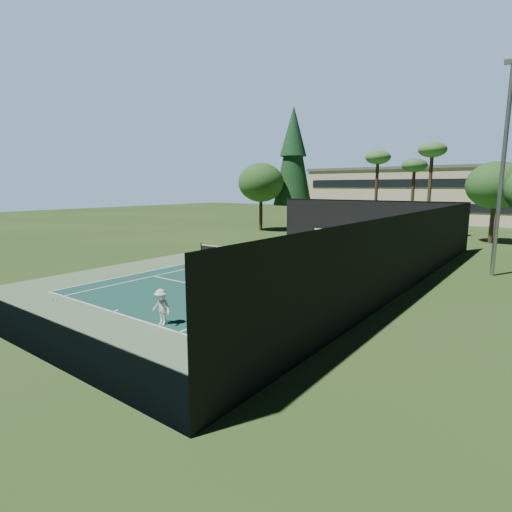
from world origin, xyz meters
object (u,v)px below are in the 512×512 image
Objects in this scene: player at (161,307)px; tennis_ball_c at (330,263)px; trash_bin at (360,237)px; tennis_ball_b at (236,257)px; tennis_ball_d at (271,252)px; park_bench at (321,233)px; tennis_ball_a at (53,300)px; tennis_net at (271,259)px.

player is 15.52m from tennis_ball_c.
trash_bin is (-3.24, 27.17, -0.23)m from player.
tennis_ball_b reaches higher than tennis_ball_d.
park_bench is (-0.98, 10.46, 0.52)m from tennis_ball_d.
park_bench reaches higher than trash_bin.
tennis_ball_a is at bearing -88.49° from park_bench.
tennis_ball_d is at bearing 89.21° from tennis_ball_a.
trash_bin is (-2.71, 11.67, 0.45)m from tennis_ball_c.
tennis_ball_d is (-5.93, 1.19, 0.00)m from tennis_ball_c.
trash_bin is at bearing 103.07° from tennis_ball_c.
tennis_net reaches higher than tennis_ball_b.
tennis_ball_a is at bearing -106.68° from tennis_net.
park_bench reaches higher than tennis_ball_a.
player is 23.48× the size of tennis_ball_c.
tennis_ball_c is (-0.53, 15.50, -0.68)m from player.
tennis_ball_a is at bearing -90.79° from tennis_ball_d.
tennis_ball_b reaches higher than tennis_ball_a.
tennis_ball_b is (-7.21, 13.21, -0.67)m from player.
park_bench is (-4.50, 15.47, -0.01)m from tennis_net.
tennis_net is 12.03m from player.
trash_bin is at bearing 74.15° from tennis_ball_b.
tennis_ball_c is (6.18, 16.39, -0.01)m from tennis_ball_a.
tennis_ball_b is 7.05m from tennis_ball_c.
player reaches higher than tennis_ball_b.
tennis_ball_c is 0.06× the size of trash_bin.
tennis_net is at bearing 101.57° from player.
park_bench is (-0.24, 13.93, 0.51)m from tennis_ball_b.
tennis_ball_b is at bearing -102.02° from tennis_ball_d.
tennis_ball_a is 17.58m from tennis_ball_d.
tennis_ball_a is 1.17× the size of tennis_ball_c.
park_bench is at bearing 91.51° from tennis_ball_a.
player is 15.07m from tennis_ball_b.
trash_bin is at bearing 91.10° from tennis_net.
player is at bearing -68.81° from tennis_ball_d.
tennis_ball_d is (0.24, 17.58, -0.00)m from tennis_ball_a.
tennis_ball_c is at bearing -11.30° from tennis_ball_d.
tennis_ball_a is at bearing -175.02° from player.
tennis_ball_d reaches higher than tennis_ball_c.
player is 27.36m from trash_bin.
tennis_net is 4.56m from tennis_ball_b.
player reaches higher than tennis_ball_a.
player is at bearing -61.40° from tennis_ball_b.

